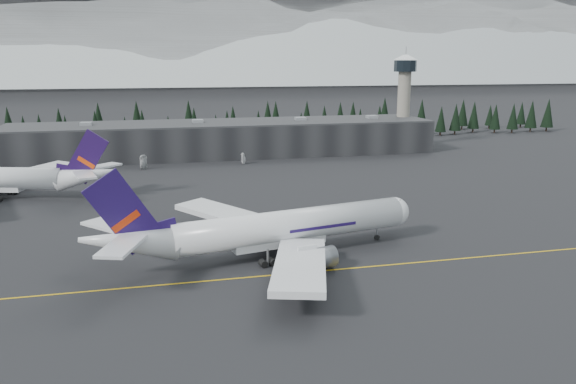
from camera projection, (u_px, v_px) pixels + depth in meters
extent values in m
plane|color=black|center=(314.00, 267.00, 98.20)|extent=(1400.00, 1400.00, 0.00)
cube|color=gold|center=(318.00, 271.00, 96.30)|extent=(400.00, 0.40, 0.02)
cube|color=black|center=(225.00, 139.00, 215.24)|extent=(160.00, 30.00, 12.00)
cube|color=#333335|center=(224.00, 123.00, 213.80)|extent=(160.00, 30.00, 0.60)
cylinder|color=gray|center=(403.00, 109.00, 232.72)|extent=(5.20, 5.20, 32.00)
cylinder|color=black|center=(405.00, 66.00, 228.79)|extent=(9.20, 9.20, 4.50)
cone|color=silver|center=(406.00, 57.00, 228.01)|extent=(10.00, 10.00, 2.00)
cube|color=black|center=(214.00, 125.00, 249.94)|extent=(360.00, 20.00, 15.00)
cylinder|color=silver|center=(293.00, 225.00, 104.26)|extent=(45.81, 14.87, 5.94)
sphere|color=silver|center=(394.00, 212.00, 113.58)|extent=(5.94, 5.94, 5.94)
cone|color=silver|center=(129.00, 242.00, 91.90)|extent=(17.48, 9.13, 8.60)
cube|color=silver|center=(235.00, 217.00, 115.74)|extent=(23.74, 26.44, 2.54)
cylinder|color=gray|center=(272.00, 228.00, 113.75)|extent=(7.05, 4.97, 3.76)
cube|color=silver|center=(300.00, 264.00, 88.63)|extent=(15.48, 28.84, 2.54)
cylinder|color=gray|center=(317.00, 258.00, 96.26)|extent=(7.05, 4.97, 3.76)
cube|color=#1E0F49|center=(124.00, 212.00, 90.54)|extent=(12.39, 2.98, 14.74)
cube|color=red|center=(126.00, 221.00, 90.96)|extent=(4.84, 1.50, 3.63)
cube|color=silver|center=(111.00, 226.00, 96.02)|extent=(10.55, 11.11, 0.49)
cube|color=silver|center=(122.00, 246.00, 85.52)|extent=(7.68, 11.74, 0.49)
cylinder|color=black|center=(377.00, 233.00, 112.86)|extent=(0.49, 0.49, 2.97)
cylinder|color=black|center=(250.00, 244.00, 106.26)|extent=(0.49, 0.49, 2.97)
cylinder|color=black|center=(268.00, 258.00, 98.39)|extent=(0.49, 0.49, 2.97)
cone|color=white|center=(86.00, 176.00, 145.62)|extent=(17.25, 9.96, 8.42)
cube|color=white|center=(28.00, 173.00, 161.62)|extent=(24.32, 25.04, 2.49)
cube|color=#1F0D3F|center=(87.00, 157.00, 144.47)|extent=(11.96, 3.75, 14.44)
cube|color=#D33E0C|center=(86.00, 162.00, 144.81)|extent=(4.70, 1.79, 3.55)
cube|color=white|center=(85.00, 175.00, 139.58)|extent=(6.89, 11.41, 0.48)
cube|color=white|center=(101.00, 166.00, 150.90)|extent=(10.66, 10.58, 0.48)
cylinder|color=black|center=(13.00, 189.00, 151.74)|extent=(0.48, 0.48, 2.91)
imported|color=silver|center=(143.00, 167.00, 186.93)|extent=(4.16, 5.42, 1.37)
imported|color=silver|center=(244.00, 162.00, 196.66)|extent=(4.32, 2.55, 1.38)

